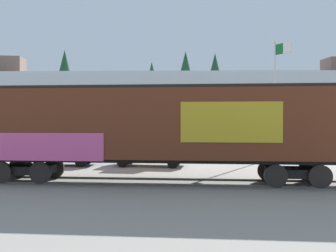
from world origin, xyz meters
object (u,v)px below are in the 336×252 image
(freight_car, at_px, (157,125))
(flagpole, at_px, (277,84))
(parked_car_blue, at_px, (57,151))
(parked_car_silver, at_px, (150,152))

(freight_car, distance_m, flagpole, 12.71)
(flagpole, bearing_deg, freight_car, -129.37)
(parked_car_blue, height_order, parked_car_silver, parked_car_blue)
(freight_car, height_order, flagpole, flagpole)
(freight_car, relative_size, parked_car_blue, 3.78)
(flagpole, height_order, parked_car_silver, flagpole)
(freight_car, xyz_separation_m, parked_car_blue, (-6.17, 5.45, -1.58))
(freight_car, height_order, parked_car_silver, freight_car)
(freight_car, distance_m, parked_car_silver, 5.63)
(freight_car, xyz_separation_m, parked_car_silver, (-0.66, 5.35, -1.64))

